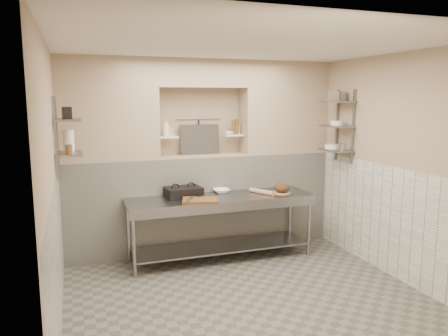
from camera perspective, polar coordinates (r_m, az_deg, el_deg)
name	(u,v)px	position (r m, az deg, el deg)	size (l,w,h in m)	color
floor	(245,299)	(5.28, 2.76, -16.72)	(4.00, 3.90, 0.10)	#67615B
ceiling	(247,40)	(4.79, 3.03, 16.30)	(4.00, 3.90, 0.10)	silver
wall_left	(47,188)	(4.50, -22.16, -2.46)	(0.10, 3.90, 2.80)	tan
wall_right	(397,167)	(5.90, 21.69, 0.18)	(0.10, 3.90, 2.80)	tan
wall_back	(197,154)	(6.70, -3.51, 1.80)	(4.00, 0.10, 2.80)	tan
wall_front	(356,225)	(3.11, 16.90, -7.09)	(4.00, 0.10, 2.80)	tan
backwall_lower	(202,202)	(6.59, -2.87, -4.51)	(4.00, 0.40, 1.40)	white
alcove_sill	(202,156)	(6.46, -2.92, 1.62)	(1.30, 0.40, 0.02)	tan
backwall_pillar_left	(108,109)	(6.18, -14.96, 7.41)	(1.35, 0.40, 1.40)	tan
backwall_pillar_right	(283,108)	(6.90, 7.76, 7.77)	(1.35, 0.40, 1.40)	tan
backwall_header	(201,74)	(6.42, -3.00, 12.21)	(1.30, 0.40, 0.40)	tan
wainscot_left	(58,257)	(4.67, -20.89, -10.86)	(0.02, 3.90, 1.40)	white
wainscot_right	(390,221)	(6.00, 20.86, -6.47)	(0.02, 3.90, 1.40)	white
alcove_shelf_left	(168,137)	(6.31, -7.31, 4.03)	(0.28, 0.16, 0.03)	white
alcove_shelf_right	(234,135)	(6.59, 1.25, 4.31)	(0.28, 0.16, 0.03)	white
utensil_rail	(198,119)	(6.58, -3.37, 6.47)	(0.02, 0.02, 0.70)	gray
hanging_steel	(199,130)	(6.57, -3.31, 4.98)	(0.02, 0.02, 0.30)	black
splash_panel	(200,140)	(6.53, -3.18, 3.73)	(0.60, 0.02, 0.45)	#383330
shelf_rail_left_a	(57,136)	(5.68, -21.02, 3.96)	(0.03, 0.03, 0.95)	slate
shelf_rail_left_b	(56,139)	(5.28, -21.15, 3.61)	(0.03, 0.03, 0.95)	slate
wall_shelf_left_lower	(69,154)	(5.50, -19.56, 1.79)	(0.30, 0.50, 0.03)	slate
wall_shelf_left_upper	(67,120)	(5.46, -19.78, 5.96)	(0.30, 0.50, 0.03)	slate
shelf_rail_right_a	(337,125)	(6.80, 14.55, 5.44)	(0.03, 0.03, 1.05)	slate
shelf_rail_right_b	(353,127)	(6.47, 16.51, 5.19)	(0.03, 0.03, 1.05)	slate
wall_shelf_right_lower	(336,150)	(6.59, 14.41, 2.28)	(0.30, 0.50, 0.03)	slate
wall_shelf_right_mid	(337,126)	(6.56, 14.53, 5.32)	(0.30, 0.50, 0.03)	slate
wall_shelf_right_upper	(338,102)	(6.55, 14.65, 8.37)	(0.30, 0.50, 0.03)	slate
prep_table	(221,215)	(6.11, -0.39, -6.14)	(2.60, 0.70, 0.90)	gray
panini_press	(183,192)	(6.08, -5.32, -3.13)	(0.51, 0.39, 0.13)	black
cutting_board	(200,200)	(5.76, -3.12, -4.26)	(0.46, 0.32, 0.04)	brown
knife_blade	(206,195)	(5.93, -2.32, -3.59)	(0.28, 0.03, 0.01)	gray
tongs	(190,199)	(5.70, -4.51, -4.03)	(0.03, 0.03, 0.27)	gray
mixing_bowl	(221,191)	(6.30, -0.34, -3.01)	(0.24, 0.24, 0.06)	white
rolling_pin	(261,192)	(6.27, 4.91, -3.08)	(0.06, 0.06, 0.41)	tan
bread_board	(282,193)	(6.34, 7.55, -3.22)	(0.25, 0.25, 0.01)	tan
bread_loaf	(282,188)	(6.32, 7.56, -2.56)	(0.22, 0.22, 0.13)	#4C2D19
bottle_soap	(166,128)	(6.30, -7.59, 5.23)	(0.09, 0.09, 0.24)	white
jar_alcove	(170,132)	(6.35, -7.03, 4.75)	(0.08, 0.08, 0.13)	tan
bowl_alcove	(229,133)	(6.56, 0.68, 4.59)	(0.14, 0.14, 0.04)	white
condiment_a	(237,127)	(6.60, 1.69, 5.43)	(0.06, 0.06, 0.23)	brown
condiment_b	(233,127)	(6.58, 1.23, 5.36)	(0.05, 0.05, 0.22)	brown
condiment_c	(237,130)	(6.62, 1.72, 4.99)	(0.07, 0.07, 0.13)	white
jug_left	(69,141)	(5.63, -19.63, 3.40)	(0.13, 0.13, 0.26)	white
jar_left	(69,149)	(5.32, -19.61, 2.32)	(0.08, 0.08, 0.11)	brown
box_left_upper	(67,113)	(5.40, -19.83, 6.80)	(0.10, 0.10, 0.14)	black
bowl_right	(332,146)	(6.67, 13.94, 2.76)	(0.22, 0.22, 0.06)	white
canister_right	(342,147)	(6.45, 15.21, 2.65)	(0.10, 0.10, 0.10)	gray
bowl_right_mid	(337,123)	(6.56, 14.54, 5.71)	(0.18, 0.18, 0.07)	white
basket_right	(337,96)	(6.57, 14.56, 9.06)	(0.17, 0.21, 0.13)	gray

